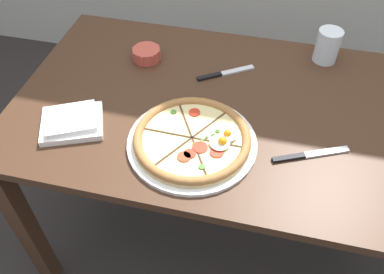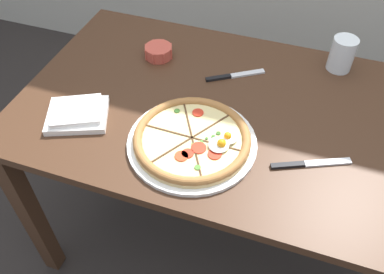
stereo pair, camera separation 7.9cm
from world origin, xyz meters
name	(u,v)px [view 1 (the left image)]	position (x,y,z in m)	size (l,w,h in m)	color
ground_plane	(223,233)	(0.00, 0.00, 0.00)	(12.00, 12.00, 0.00)	#2D2826
dining_table	(235,131)	(0.00, 0.00, 0.67)	(1.43, 0.83, 0.78)	#422819
pizza	(192,140)	(-0.10, -0.19, 0.80)	(0.38, 0.38, 0.06)	white
ramekin_bowl	(147,54)	(-0.36, 0.18, 0.80)	(0.10, 0.10, 0.04)	#C64C3D
napkin_folded	(72,122)	(-0.47, -0.20, 0.80)	(0.23, 0.21, 0.04)	white
knife_main	(310,155)	(0.23, -0.15, 0.78)	(0.21, 0.11, 0.01)	silver
knife_spare	(225,73)	(-0.07, 0.16, 0.78)	(0.19, 0.13, 0.01)	silver
water_glass	(327,47)	(0.26, 0.32, 0.83)	(0.08, 0.08, 0.12)	white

